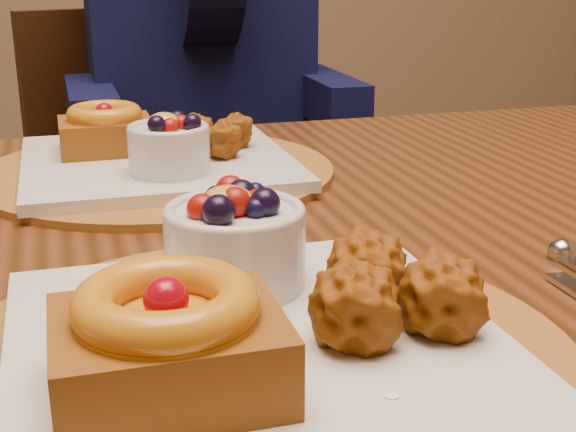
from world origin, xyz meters
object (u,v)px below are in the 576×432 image
(dining_table, at_px, (196,326))
(place_setting_near, at_px, (250,323))
(place_setting_far, at_px, (155,157))
(diner, at_px, (199,26))
(chair_far, at_px, (157,211))

(dining_table, relative_size, place_setting_near, 4.21)
(dining_table, distance_m, place_setting_near, 0.24)
(place_setting_far, height_order, diner, diner)
(place_setting_far, relative_size, chair_far, 0.43)
(dining_table, relative_size, place_setting_far, 4.21)
(chair_far, relative_size, diner, 1.10)
(dining_table, distance_m, chair_far, 0.95)
(dining_table, xyz_separation_m, diner, (0.17, 0.86, 0.18))
(diner, bearing_deg, place_setting_near, -117.38)
(place_setting_near, distance_m, chair_far, 1.18)
(chair_far, bearing_deg, dining_table, -111.90)
(place_setting_near, bearing_deg, place_setting_far, 89.87)
(dining_table, xyz_separation_m, chair_far, (0.08, 0.93, -0.19))
(chair_far, xyz_separation_m, diner, (0.09, -0.06, 0.37))
(place_setting_far, xyz_separation_m, chair_far, (0.08, 0.71, -0.29))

